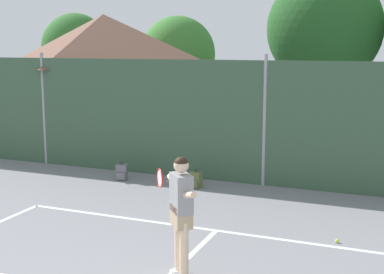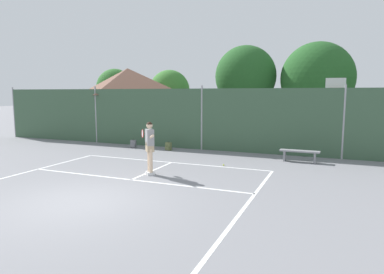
{
  "view_description": "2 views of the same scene",
  "coord_description": "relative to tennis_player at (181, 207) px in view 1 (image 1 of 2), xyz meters",
  "views": [
    {
      "loc": [
        3.07,
        -3.32,
        3.42
      ],
      "look_at": [
        -1.22,
        7.32,
        1.4
      ],
      "focal_mm": 49.04,
      "sensor_mm": 36.0,
      "label": 1
    },
    {
      "loc": [
        5.98,
        -6.76,
        2.84
      ],
      "look_at": [
        0.28,
        7.05,
        0.89
      ],
      "focal_mm": 31.53,
      "sensor_mm": 36.0,
      "label": 2
    }
  ],
  "objects": [
    {
      "name": "backpack_olive",
      "position": [
        -1.64,
        4.75,
        -0.92
      ],
      "size": [
        0.31,
        0.29,
        0.46
      ],
      "color": "#566038",
      "rests_on": "ground"
    },
    {
      "name": "tennis_player",
      "position": [
        0.0,
        0.0,
        0.0
      ],
      "size": [
        1.07,
        1.04,
        1.85
      ],
      "color": "silver",
      "rests_on": "ground"
    },
    {
      "name": "tennis_ball",
      "position": [
        1.97,
        2.34,
        -1.08
      ],
      "size": [
        0.07,
        0.07,
        0.07
      ],
      "primitive_type": "sphere",
      "color": "#CCE033",
      "rests_on": "ground"
    },
    {
      "name": "chainlink_fence",
      "position": [
        -0.2,
        5.63,
        0.42
      ],
      "size": [
        26.09,
        0.09,
        3.21
      ],
      "color": "#38563D",
      "rests_on": "ground"
    },
    {
      "name": "clubhouse_building",
      "position": [
        -6.64,
        8.91,
        1.19
      ],
      "size": [
        5.84,
        4.99,
        4.44
      ],
      "color": "silver",
      "rests_on": "ground"
    },
    {
      "name": "backpack_grey",
      "position": [
        -3.69,
        4.76,
        -0.92
      ],
      "size": [
        0.31,
        0.29,
        0.46
      ],
      "color": "slate",
      "rests_on": "ground"
    }
  ]
}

